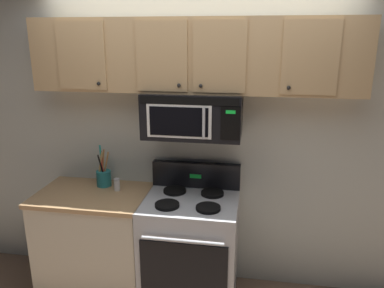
# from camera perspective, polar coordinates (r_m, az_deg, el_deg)

# --- Properties ---
(back_wall) EXTENTS (5.20, 0.10, 2.70)m
(back_wall) POSITION_cam_1_polar(r_m,az_deg,el_deg) (3.23, 0.89, 1.47)
(back_wall) COLOR silver
(back_wall) RESTS_ON ground_plane
(stove_range) EXTENTS (0.76, 0.69, 1.12)m
(stove_range) POSITION_cam_1_polar(r_m,az_deg,el_deg) (3.25, -0.20, -15.46)
(stove_range) COLOR #B7BABF
(stove_range) RESTS_ON ground_plane
(over_range_microwave) EXTENTS (0.76, 0.43, 0.35)m
(over_range_microwave) POSITION_cam_1_polar(r_m,az_deg,el_deg) (2.94, 0.16, 4.49)
(over_range_microwave) COLOR black
(upper_cabinets) EXTENTS (2.50, 0.36, 0.55)m
(upper_cabinets) POSITION_cam_1_polar(r_m,az_deg,el_deg) (2.91, 0.28, 13.32)
(upper_cabinets) COLOR tan
(counter_segment) EXTENTS (0.93, 0.65, 0.90)m
(counter_segment) POSITION_cam_1_polar(r_m,az_deg,el_deg) (3.48, -14.36, -13.96)
(counter_segment) COLOR beige
(counter_segment) RESTS_ON ground_plane
(utensil_crock_teal) EXTENTS (0.13, 0.13, 0.37)m
(utensil_crock_teal) POSITION_cam_1_polar(r_m,az_deg,el_deg) (3.37, -13.29, -4.78)
(utensil_crock_teal) COLOR teal
(utensil_crock_teal) RESTS_ON counter_segment
(salt_shaker) EXTENTS (0.05, 0.05, 0.11)m
(salt_shaker) POSITION_cam_1_polar(r_m,az_deg,el_deg) (3.26, -11.34, -6.06)
(salt_shaker) COLOR white
(salt_shaker) RESTS_ON counter_segment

